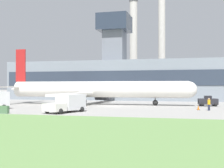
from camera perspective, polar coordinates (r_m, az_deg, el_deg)
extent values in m
plane|color=#999691|center=(52.73, 0.03, -4.09)|extent=(400.00, 400.00, 0.00)
cube|color=gray|center=(79.36, 5.04, 0.61)|extent=(66.03, 15.74, 9.59)
cube|color=#2D3847|center=(71.58, 3.97, 1.11)|extent=(64.71, 0.16, 3.45)
cube|color=slate|center=(80.88, 0.47, 3.43)|extent=(5.29, 5.29, 17.60)
cube|color=#283342|center=(82.33, 0.47, 11.03)|extent=(7.93, 7.93, 4.23)
cylinder|color=beige|center=(108.51, 3.96, 6.46)|extent=(2.64, 2.64, 32.70)
cylinder|color=#4C4C51|center=(111.75, 3.95, 15.02)|extent=(3.03, 3.03, 0.79)
cylinder|color=beige|center=(106.53, 9.10, 6.81)|extent=(2.32, 2.32, 33.50)
cylinder|color=white|center=(57.39, -2.72, -0.98)|extent=(32.83, 2.93, 2.93)
sphere|color=white|center=(54.75, 13.90, -0.99)|extent=(2.78, 2.78, 2.78)
cone|color=white|center=(64.25, -16.83, -0.90)|extent=(3.22, 2.78, 2.78)
cube|color=#B21E1E|center=(64.06, -16.35, 3.26)|extent=(2.05, 0.24, 6.37)
cube|color=white|center=(60.22, -18.46, -0.51)|extent=(1.10, 8.70, 0.20)
cube|color=white|center=(67.67, -14.42, -0.50)|extent=(1.10, 8.70, 0.20)
cube|color=white|center=(50.58, -7.17, -1.88)|extent=(2.45, 14.50, 0.36)
cube|color=white|center=(65.37, -2.03, -1.55)|extent=(2.45, 14.50, 0.36)
cylinder|color=#333338|center=(50.35, -6.91, -2.88)|extent=(3.07, 1.45, 1.45)
cylinder|color=#333338|center=(65.46, -1.74, -2.31)|extent=(3.07, 1.45, 1.45)
cylinder|color=#59595B|center=(55.18, 7.92, -2.59)|extent=(0.20, 0.20, 1.60)
sphere|color=black|center=(55.21, 7.92, -3.42)|extent=(0.98, 0.98, 0.98)
cylinder|color=#59595B|center=(56.57, -6.53, -2.53)|extent=(0.20, 0.20, 1.60)
sphere|color=black|center=(56.61, -6.53, -3.34)|extent=(0.98, 0.98, 0.98)
cylinder|color=#59595B|center=(60.43, -5.11, -2.40)|extent=(0.20, 0.20, 1.60)
sphere|color=black|center=(60.47, -5.11, -3.15)|extent=(0.98, 0.98, 0.98)
cube|color=#232328|center=(55.68, 17.13, -3.08)|extent=(3.36, 2.36, 0.98)
cube|color=black|center=(55.65, 17.13, -2.32)|extent=(1.27, 1.50, 0.50)
sphere|color=black|center=(55.02, 18.42, -3.59)|extent=(0.63, 0.63, 0.63)
sphere|color=black|center=(56.82, 18.04, -3.49)|extent=(0.63, 0.63, 0.63)
sphere|color=black|center=(54.61, 16.18, -3.62)|extent=(0.63, 0.63, 0.63)
sphere|color=black|center=(56.42, 15.87, -3.51)|extent=(0.63, 0.63, 0.63)
sphere|color=black|center=(48.66, -19.16, -3.97)|extent=(0.70, 0.70, 0.70)
cube|color=white|center=(39.19, -10.47, -4.21)|extent=(2.82, 2.68, 0.96)
cube|color=silver|center=(41.51, -7.53, -3.27)|extent=(3.27, 4.10, 2.01)
sphere|color=black|center=(39.87, -11.77, -4.78)|extent=(0.70, 0.70, 0.70)
sphere|color=black|center=(38.39, -9.42, -4.95)|extent=(0.70, 0.70, 0.70)
sphere|color=black|center=(42.95, -7.88, -4.47)|extent=(0.70, 0.70, 0.70)
sphere|color=black|center=(41.58, -5.58, -4.61)|extent=(0.70, 0.70, 0.70)
cylinder|color=#23283D|center=(45.59, 17.31, -4.13)|extent=(0.32, 0.32, 0.85)
cylinder|color=#F2A514|center=(45.55, 17.31, -3.17)|extent=(0.40, 0.40, 0.67)
sphere|color=tan|center=(45.53, 17.31, -2.61)|extent=(0.23, 0.23, 0.23)
cube|color=black|center=(46.26, 15.51, -4.58)|extent=(0.50, 0.50, 0.03)
cone|color=orange|center=(46.23, 15.51, -4.17)|extent=(0.36, 0.36, 0.70)
cube|color=#4C724C|center=(40.97, -19.10, -4.46)|extent=(1.13, 0.51, 0.97)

